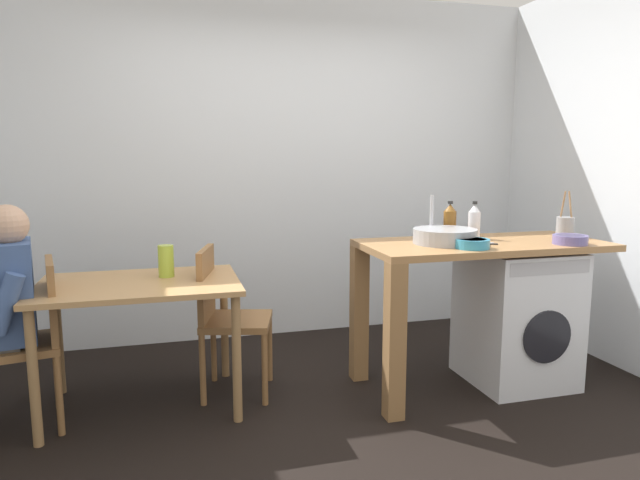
# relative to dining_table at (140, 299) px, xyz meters

# --- Properties ---
(ground_plane) EXTENTS (5.46, 5.46, 0.00)m
(ground_plane) POSITION_rel_dining_table_xyz_m (1.03, -0.58, -0.64)
(ground_plane) COLOR black
(wall_back) EXTENTS (4.60, 0.10, 2.70)m
(wall_back) POSITION_rel_dining_table_xyz_m (1.03, 1.17, 0.71)
(wall_back) COLOR silver
(wall_back) RESTS_ON ground_plane
(dining_table) EXTENTS (1.10, 0.76, 0.74)m
(dining_table) POSITION_rel_dining_table_xyz_m (0.00, 0.00, 0.00)
(dining_table) COLOR tan
(dining_table) RESTS_ON ground_plane
(chair_person_seat) EXTENTS (0.47, 0.47, 0.90)m
(chair_person_seat) POSITION_rel_dining_table_xyz_m (-0.55, -0.09, -0.14)
(chair_person_seat) COLOR olive
(chair_person_seat) RESTS_ON ground_plane
(chair_opposite) EXTENTS (0.49, 0.49, 0.90)m
(chair_opposite) POSITION_rel_dining_table_xyz_m (0.48, 0.07, -0.14)
(chair_opposite) COLOR olive
(chair_opposite) RESTS_ON ground_plane
(kitchen_counter) EXTENTS (1.50, 0.68, 0.92)m
(kitchen_counter) POSITION_rel_dining_table_xyz_m (1.82, -0.23, 0.12)
(kitchen_counter) COLOR #9E7042
(kitchen_counter) RESTS_ON ground_plane
(washing_machine) EXTENTS (0.60, 0.61, 0.86)m
(washing_machine) POSITION_rel_dining_table_xyz_m (2.30, -0.24, -0.21)
(washing_machine) COLOR silver
(washing_machine) RESTS_ON ground_plane
(sink_basin) EXTENTS (0.38, 0.38, 0.09)m
(sink_basin) POSITION_rel_dining_table_xyz_m (1.77, -0.23, 0.32)
(sink_basin) COLOR #9EA0A5
(sink_basin) RESTS_ON kitchen_counter
(tap) EXTENTS (0.02, 0.02, 0.28)m
(tap) POSITION_rel_dining_table_xyz_m (1.77, -0.05, 0.42)
(tap) COLOR #B2B2B7
(tap) RESTS_ON kitchen_counter
(bottle_tall_green) EXTENTS (0.08, 0.08, 0.23)m
(bottle_tall_green) POSITION_rel_dining_table_xyz_m (1.94, 0.02, 0.38)
(bottle_tall_green) COLOR brown
(bottle_tall_green) RESTS_ON kitchen_counter
(bottle_squat_brown) EXTENTS (0.08, 0.08, 0.24)m
(bottle_squat_brown) POSITION_rel_dining_table_xyz_m (2.05, -0.10, 0.39)
(bottle_squat_brown) COLOR silver
(bottle_squat_brown) RESTS_ON kitchen_counter
(mixing_bowl) EXTENTS (0.20, 0.20, 0.05)m
(mixing_bowl) POSITION_rel_dining_table_xyz_m (1.84, -0.43, 0.31)
(mixing_bowl) COLOR teal
(mixing_bowl) RESTS_ON kitchen_counter
(utensil_crock) EXTENTS (0.11, 0.11, 0.30)m
(utensil_crock) POSITION_rel_dining_table_xyz_m (2.67, -0.18, 0.35)
(utensil_crock) COLOR gray
(utensil_crock) RESTS_ON kitchen_counter
(colander) EXTENTS (0.20, 0.20, 0.06)m
(colander) POSITION_rel_dining_table_xyz_m (2.49, -0.45, 0.31)
(colander) COLOR slate
(colander) RESTS_ON kitchen_counter
(vase) EXTENTS (0.09, 0.09, 0.19)m
(vase) POSITION_rel_dining_table_xyz_m (0.15, 0.10, 0.19)
(vase) COLOR #A8C63D
(vase) RESTS_ON dining_table
(scissors) EXTENTS (0.15, 0.06, 0.01)m
(scissors) POSITION_rel_dining_table_xyz_m (1.99, -0.33, 0.28)
(scissors) COLOR #B2B2B7
(scissors) RESTS_ON kitchen_counter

